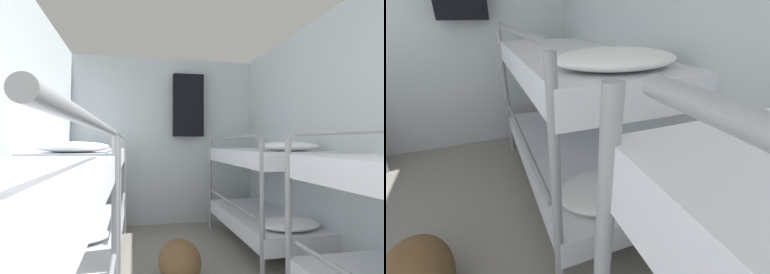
% 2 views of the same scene
% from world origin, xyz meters
% --- Properties ---
extents(wall_right, '(0.06, 4.87, 2.43)m').
position_xyz_m(wall_right, '(1.34, 2.37, 1.22)').
color(wall_right, silver).
rests_on(wall_right, ground_plane).
extents(wall_back, '(2.74, 0.06, 2.43)m').
position_xyz_m(wall_back, '(0.00, 4.78, 1.22)').
color(wall_back, silver).
rests_on(wall_back, ground_plane).
extents(bunk_stack_left_far, '(0.75, 1.75, 1.27)m').
position_xyz_m(bunk_stack_left_far, '(-0.94, 3.50, 0.69)').
color(bunk_stack_left_far, gray).
rests_on(bunk_stack_left_far, ground_plane).
extents(bunk_stack_right_far, '(0.75, 1.75, 1.27)m').
position_xyz_m(bunk_stack_right_far, '(0.94, 3.50, 0.69)').
color(bunk_stack_right_far, gray).
rests_on(bunk_stack_right_far, ground_plane).
extents(duffel_bag, '(0.36, 0.53, 0.36)m').
position_xyz_m(duffel_bag, '(-0.08, 2.90, 0.18)').
color(duffel_bag, brown).
rests_on(duffel_bag, ground_plane).
extents(hanging_coat, '(0.44, 0.12, 0.90)m').
position_xyz_m(hanging_coat, '(0.31, 4.63, 1.73)').
color(hanging_coat, black).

